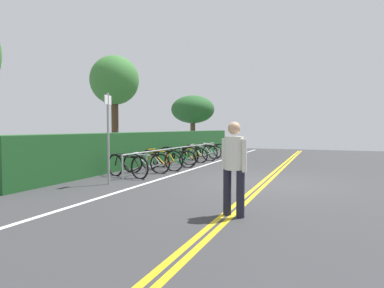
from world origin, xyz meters
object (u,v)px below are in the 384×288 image
at_px(bicycle_1, 146,163).
at_px(sign_post_near, 108,130).
at_px(bicycle_0, 127,166).
at_px(bicycle_7, 204,152).
at_px(bicycle_6, 200,153).
at_px(tree_mid, 115,81).
at_px(tree_far_right, 193,110).
at_px(bicycle_2, 161,160).
at_px(bicycle_8, 211,150).
at_px(bike_rack, 181,151).
at_px(bicycle_5, 190,155).
at_px(bicycle_4, 178,156).
at_px(pedestrian, 234,163).
at_px(bicycle_3, 174,159).

distance_m(bicycle_1, sign_post_near, 2.59).
relative_size(bicycle_0, bicycle_7, 1.04).
xyz_separation_m(bicycle_0, bicycle_6, (5.76, -0.23, 0.02)).
distance_m(tree_mid, tree_far_right, 8.56).
bearing_deg(bicycle_2, sign_post_near, -179.27).
bearing_deg(bicycle_8, tree_far_right, 31.04).
height_order(bike_rack, bicycle_5, bike_rack).
bearing_deg(bicycle_4, bicycle_2, -173.04).
distance_m(bicycle_6, tree_far_right, 8.08).
distance_m(bicycle_0, tree_far_right, 13.35).
distance_m(bicycle_0, bicycle_7, 6.75).
height_order(bicycle_2, bicycle_6, same).
height_order(bicycle_8, pedestrian, pedestrian).
bearing_deg(bicycle_0, bike_rack, -1.61).
height_order(bicycle_3, sign_post_near, sign_post_near).
bearing_deg(bike_rack, tree_mid, 82.78).
xyz_separation_m(bicycle_2, bicycle_8, (5.80, 0.08, -0.02)).
bearing_deg(bicycle_5, bicycle_7, 0.14).
distance_m(pedestrian, sign_post_near, 4.40).
height_order(bicycle_1, bicycle_5, bicycle_1).
height_order(bicycle_2, bicycle_7, bicycle_2).
bearing_deg(tree_mid, bicycle_1, -132.89).
bearing_deg(bicycle_4, bicycle_1, -177.82).
bearing_deg(bicycle_7, bicycle_0, 179.23).
distance_m(bike_rack, bicycle_5, 0.99).
relative_size(bicycle_3, bicycle_7, 1.01).
relative_size(bicycle_4, pedestrian, 1.08).
height_order(bicycle_1, bicycle_6, bicycle_6).
bearing_deg(sign_post_near, pedestrian, -115.74).
distance_m(bicycle_6, pedestrian, 9.78).
xyz_separation_m(bike_rack, bicycle_2, (-1.95, -0.09, -0.19)).
distance_m(bicycle_8, tree_far_right, 6.42).
height_order(bicycle_0, bicycle_6, bicycle_6).
height_order(bicycle_7, bicycle_8, bicycle_8).
bearing_deg(bicycle_2, bicycle_8, 0.78).
bearing_deg(pedestrian, bicycle_1, 44.21).
distance_m(bicycle_7, tree_mid, 5.42).
xyz_separation_m(bicycle_4, bicycle_8, (3.84, -0.16, -0.01)).
bearing_deg(tree_far_right, bicycle_7, -153.36).
bearing_deg(bicycle_5, bicycle_8, -0.58).
bearing_deg(bicycle_3, bicycle_0, 175.14).
bearing_deg(bike_rack, bicycle_4, 86.27).
bearing_deg(bicycle_1, bicycle_4, 2.18).
xyz_separation_m(bicycle_0, tree_mid, (4.30, 3.42, 3.30)).
height_order(bicycle_2, bicycle_4, bicycle_2).
relative_size(bicycle_0, bicycle_4, 1.01).
distance_m(bicycle_1, bicycle_5, 3.76).
bearing_deg(bicycle_1, bicycle_6, -1.88).
relative_size(bicycle_2, bicycle_5, 1.07).
bearing_deg(bike_rack, bicycle_1, 179.22).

